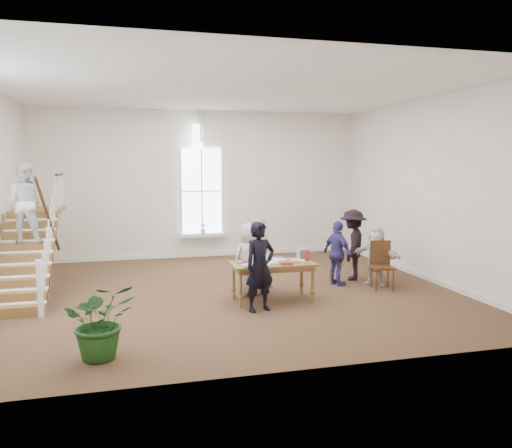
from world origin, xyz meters
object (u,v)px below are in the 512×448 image
object	(u,v)px
police_officer	(260,267)
woman_cluster_a	(338,253)
elderly_woman	(250,259)
side_chair	(381,262)
woman_cluster_b	(353,245)
library_table	(273,266)
floor_plant	(101,321)
woman_cluster_c	(376,256)
person_yellow	(257,254)

from	to	relation	value
police_officer	woman_cluster_a	size ratio (longest dim) A/B	1.15
elderly_woman	side_chair	world-z (taller)	elderly_woman
woman_cluster_b	woman_cluster_a	bearing A→B (deg)	-22.40
library_table	side_chair	bearing A→B (deg)	7.63
library_table	floor_plant	distance (m)	4.13
police_officer	woman_cluster_c	world-z (taller)	police_officer
police_officer	elderly_woman	bearing A→B (deg)	68.01
police_officer	side_chair	size ratio (longest dim) A/B	1.60
library_table	police_officer	world-z (taller)	police_officer
police_officer	side_chair	bearing A→B (deg)	0.54
police_officer	person_yellow	xyz separation A→B (m)	(0.40, 1.75, -0.07)
police_officer	woman_cluster_a	world-z (taller)	police_officer
police_officer	floor_plant	world-z (taller)	police_officer
police_officer	woman_cluster_b	size ratio (longest dim) A/B	1.00
person_yellow	woman_cluster_a	world-z (taller)	person_yellow
elderly_woman	woman_cluster_c	world-z (taller)	elderly_woman
person_yellow	side_chair	size ratio (longest dim) A/B	1.47
library_table	woman_cluster_b	xyz separation A→B (m)	(2.48, 1.38, 0.15)
person_yellow	floor_plant	distance (m)	4.82
side_chair	elderly_woman	bearing A→B (deg)	-172.39
woman_cluster_b	woman_cluster_c	world-z (taller)	woman_cluster_b
police_officer	elderly_woman	size ratio (longest dim) A/B	1.11
library_table	floor_plant	bearing A→B (deg)	-144.73
elderly_woman	floor_plant	bearing A→B (deg)	34.38
woman_cluster_c	floor_plant	size ratio (longest dim) A/B	1.21
woman_cluster_b	floor_plant	bearing A→B (deg)	-26.32
person_yellow	side_chair	world-z (taller)	person_yellow
police_officer	side_chair	xyz separation A→B (m)	(3.19, 1.04, -0.26)
library_table	floor_plant	xyz separation A→B (m)	(-3.35, -2.40, -0.16)
woman_cluster_b	side_chair	size ratio (longest dim) A/B	1.59
woman_cluster_c	floor_plant	bearing A→B (deg)	-102.45
library_table	floor_plant	world-z (taller)	floor_plant
woman_cluster_c	floor_plant	xyz separation A→B (m)	(-6.13, -3.13, -0.12)
woman_cluster_a	library_table	bearing A→B (deg)	98.23
elderly_woman	side_chair	distance (m)	3.11
elderly_woman	floor_plant	distance (m)	4.25
police_officer	woman_cluster_b	bearing A→B (deg)	17.28
library_table	person_yellow	bearing A→B (deg)	92.22
person_yellow	police_officer	bearing A→B (deg)	45.99
elderly_woman	woman_cluster_b	bearing A→B (deg)	-175.24
floor_plant	woman_cluster_b	bearing A→B (deg)	32.95
woman_cluster_b	side_chair	world-z (taller)	woman_cluster_b
police_officer	person_yellow	world-z (taller)	police_officer
woman_cluster_a	woman_cluster_c	bearing A→B (deg)	-120.56
woman_cluster_a	woman_cluster_b	distance (m)	0.76
floor_plant	side_chair	bearing A→B (deg)	24.56
woman_cluster_a	police_officer	bearing A→B (deg)	106.09
library_table	woman_cluster_b	distance (m)	2.84
library_table	elderly_woman	bearing A→B (deg)	119.88
woman_cluster_b	woman_cluster_c	distance (m)	0.74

